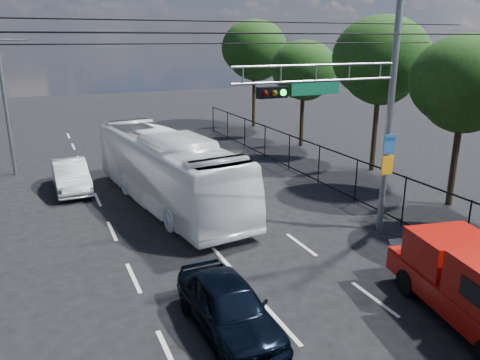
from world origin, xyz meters
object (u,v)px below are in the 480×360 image
signal_mast (364,94)px  white_van (71,176)px  navy_hatchback (229,306)px  white_bus (167,169)px

signal_mast → white_van: size_ratio=2.17×
navy_hatchback → white_van: white_van is taller
signal_mast → navy_hatchback: size_ratio=2.30×
navy_hatchback → white_van: size_ratio=0.94×
white_van → signal_mast: bearing=-48.2°
white_bus → white_van: 5.42m
white_bus → white_van: white_bus is taller
signal_mast → white_bus: 9.00m
navy_hatchback → white_bus: bearing=81.8°
signal_mast → white_bus: signal_mast is taller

